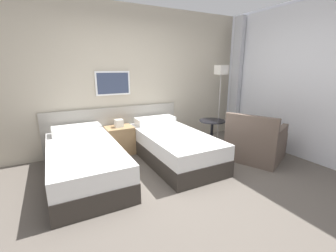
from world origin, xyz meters
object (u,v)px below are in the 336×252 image
at_px(bed_near_window, 173,146).
at_px(floor_lamp, 221,81).
at_px(nightstand, 120,140).
at_px(side_table, 212,130).
at_px(bed_near_door, 85,161).
at_px(armchair, 255,144).

bearing_deg(bed_near_window, floor_lamp, 18.21).
bearing_deg(nightstand, side_table, -23.38).
relative_size(bed_near_door, bed_near_window, 1.00).
relative_size(bed_near_door, floor_lamp, 1.20).
bearing_deg(bed_near_door, bed_near_window, 0.00).
distance_m(bed_near_window, floor_lamp, 1.79).
bearing_deg(bed_near_window, bed_near_door, 180.00).
bearing_deg(nightstand, bed_near_window, -44.69).
xyz_separation_m(floor_lamp, side_table, (-0.52, -0.43, -0.87)).
relative_size(bed_near_window, side_table, 3.20).
xyz_separation_m(bed_near_window, nightstand, (-0.73, 0.72, 0.01)).
xyz_separation_m(side_table, armchair, (0.44, -0.67, -0.15)).
distance_m(floor_lamp, armchair, 1.50).
height_order(bed_near_door, bed_near_window, same).
relative_size(nightstand, armchair, 0.59).
relative_size(floor_lamp, armchair, 1.47).
height_order(side_table, armchair, armchair).
height_order(floor_lamp, armchair, floor_lamp).
distance_m(nightstand, armchair, 2.45).
distance_m(bed_near_door, nightstand, 1.02).
xyz_separation_m(bed_near_window, floor_lamp, (1.39, 0.46, 1.04)).
height_order(nightstand, floor_lamp, floor_lamp).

